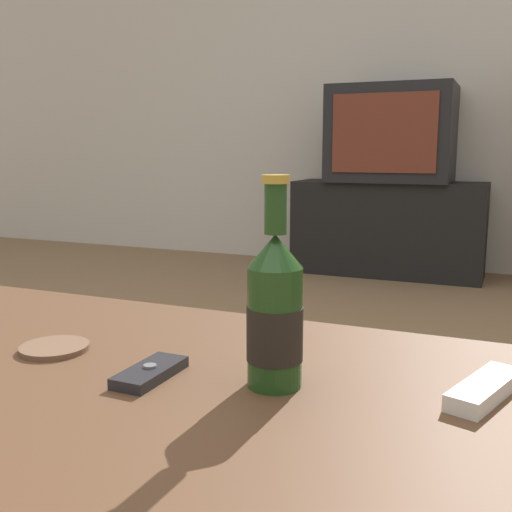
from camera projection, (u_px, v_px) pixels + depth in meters
name	position (u px, v px, depth m)	size (l,w,h in m)	color
back_wall	(436.00, 40.00, 3.36)	(8.00, 0.05, 2.60)	beige
coffee_table	(129.00, 418.00, 0.78)	(1.11, 0.63, 0.41)	brown
tv_stand	(388.00, 228.00, 3.37)	(1.04, 0.38, 0.52)	black
television	(392.00, 134.00, 3.27)	(0.65, 0.45, 0.52)	black
beer_bottle	(275.00, 313.00, 0.71)	(0.07, 0.07, 0.25)	#1E4219
cell_phone	(150.00, 372.00, 0.75)	(0.05, 0.11, 0.02)	#232328
remote_control	(485.00, 389.00, 0.69)	(0.08, 0.15, 0.02)	white
coaster	(54.00, 348.00, 0.85)	(0.10, 0.10, 0.01)	brown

